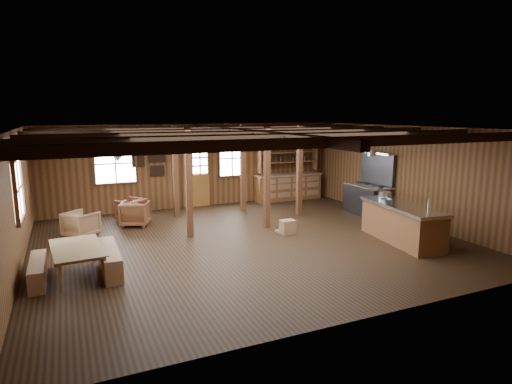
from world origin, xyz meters
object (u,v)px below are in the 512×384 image
(commercial_range, at_px, (369,194))
(dining_table, at_px, (80,261))
(kitchen_island, at_px, (402,223))
(armchair_a, at_px, (131,209))
(armchair_c, at_px, (81,224))
(armchair_b, at_px, (135,214))

(commercial_range, xyz_separation_m, dining_table, (-8.55, -1.86, -0.35))
(kitchen_island, distance_m, armchair_a, 7.67)
(kitchen_island, distance_m, armchair_c, 8.15)
(armchair_b, distance_m, armchair_c, 1.55)
(commercial_range, bearing_deg, armchair_b, 167.25)
(commercial_range, xyz_separation_m, armchair_c, (-8.41, 1.02, -0.30))
(kitchen_island, height_order, armchair_a, kitchen_island)
(armchair_b, relative_size, armchair_c, 1.05)
(kitchen_island, bearing_deg, commercial_range, 74.06)
(dining_table, bearing_deg, commercial_range, -82.35)
(armchair_a, relative_size, armchair_c, 0.98)
(armchair_b, bearing_deg, armchair_c, 43.49)
(armchair_a, bearing_deg, commercial_range, 121.19)
(commercial_range, distance_m, armchair_c, 8.48)
(commercial_range, distance_m, dining_table, 8.75)
(commercial_range, bearing_deg, armchair_c, 173.09)
(commercial_range, height_order, dining_table, commercial_range)
(kitchen_island, xyz_separation_m, armchair_b, (-5.79, 4.29, -0.13))
(armchair_b, height_order, armchair_c, armchair_b)
(kitchen_island, relative_size, armchair_b, 3.37)
(armchair_b, bearing_deg, dining_table, 87.76)
(kitchen_island, distance_m, dining_table, 7.42)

